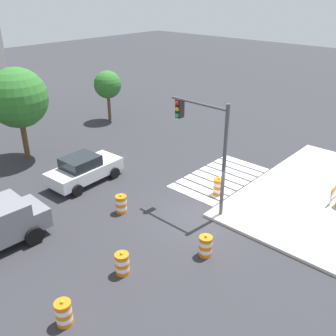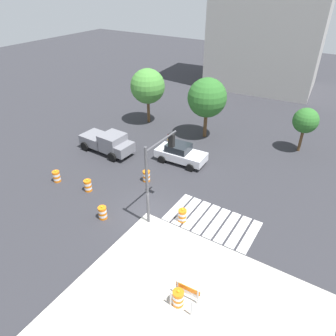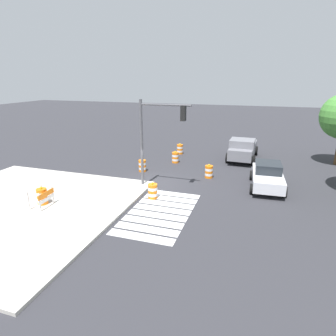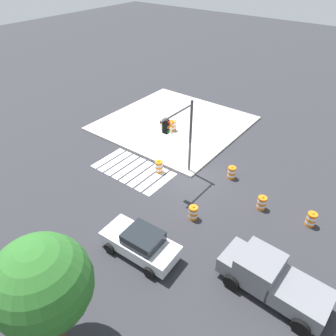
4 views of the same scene
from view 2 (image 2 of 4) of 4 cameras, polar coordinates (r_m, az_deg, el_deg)
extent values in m
plane|color=#2D2D33|center=(21.30, -3.94, -8.54)|extent=(120.00, 120.00, 0.00)
cube|color=#BCB7AD|center=(15.86, 1.64, -28.28)|extent=(12.00, 12.00, 0.15)
cube|color=silver|center=(21.85, 1.80, -7.20)|extent=(0.60, 3.20, 0.02)
cube|color=silver|center=(21.57, 3.52, -7.87)|extent=(0.60, 3.20, 0.02)
cube|color=silver|center=(21.31, 5.30, -8.55)|extent=(0.60, 3.20, 0.02)
cube|color=silver|center=(21.08, 7.12, -9.23)|extent=(0.60, 3.20, 0.02)
cube|color=silver|center=(20.87, 8.99, -9.92)|extent=(0.60, 3.20, 0.02)
cube|color=silver|center=(20.69, 10.90, -10.62)|extent=(0.60, 3.20, 0.02)
cube|color=silver|center=(20.53, 12.85, -11.31)|extent=(0.60, 3.20, 0.02)
cube|color=silver|center=(20.40, 14.84, -12.00)|extent=(0.60, 3.20, 0.02)
cube|color=silver|center=(26.59, 2.39, 2.42)|extent=(4.38, 2.04, 0.70)
cube|color=#1E2328|center=(26.38, 1.94, 3.78)|extent=(1.97, 1.69, 0.60)
cylinder|color=black|center=(27.02, 5.85, 1.93)|extent=(0.67, 0.27, 0.66)
cylinder|color=black|center=(25.53, 4.07, 0.07)|extent=(0.67, 0.27, 0.66)
cylinder|color=black|center=(28.05, 0.83, 3.32)|extent=(0.67, 0.27, 0.66)
cylinder|color=black|center=(26.61, -1.15, 1.60)|extent=(0.67, 0.27, 0.66)
cube|color=slate|center=(29.51, -13.02, 5.18)|extent=(2.58, 2.10, 0.90)
cube|color=slate|center=(27.98, -10.11, 4.67)|extent=(1.98, 2.08, 1.50)
cube|color=slate|center=(27.43, -8.39, 3.53)|extent=(1.48, 1.96, 0.90)
cylinder|color=black|center=(28.48, -7.40, 3.72)|extent=(0.85, 0.33, 0.84)
cylinder|color=black|center=(27.21, -10.21, 2.01)|extent=(0.85, 0.33, 0.84)
cylinder|color=black|center=(30.64, -12.21, 5.39)|extent=(0.85, 0.33, 0.84)
cylinder|color=black|center=(29.47, -15.01, 3.86)|extent=(0.85, 0.33, 0.84)
cylinder|color=orange|center=(25.87, -19.64, -2.12)|extent=(0.56, 0.56, 0.18)
cylinder|color=white|center=(25.77, -19.71, -1.79)|extent=(0.56, 0.56, 0.18)
cylinder|color=orange|center=(25.68, -19.78, -1.46)|extent=(0.56, 0.56, 0.18)
cylinder|color=white|center=(25.58, -19.85, -1.12)|extent=(0.56, 0.56, 0.18)
cylinder|color=orange|center=(25.49, -19.93, -0.78)|extent=(0.56, 0.56, 0.18)
sphere|color=yellow|center=(25.42, -19.99, -0.50)|extent=(0.12, 0.12, 0.12)
cylinder|color=orange|center=(24.12, -14.38, -3.82)|extent=(0.56, 0.56, 0.18)
cylinder|color=white|center=(24.02, -14.44, -3.48)|extent=(0.56, 0.56, 0.18)
cylinder|color=orange|center=(23.92, -14.50, -3.12)|extent=(0.56, 0.56, 0.18)
cylinder|color=white|center=(23.82, -14.55, -2.77)|extent=(0.56, 0.56, 0.18)
cylinder|color=orange|center=(23.72, -14.61, -2.41)|extent=(0.56, 0.56, 0.18)
sphere|color=yellow|center=(23.63, -14.66, -2.11)|extent=(0.12, 0.12, 0.12)
cylinder|color=orange|center=(20.76, 2.63, -9.46)|extent=(0.56, 0.56, 0.18)
cylinder|color=white|center=(20.64, 2.64, -9.08)|extent=(0.56, 0.56, 0.18)
cylinder|color=orange|center=(20.52, 2.65, -8.71)|extent=(0.56, 0.56, 0.18)
cylinder|color=white|center=(20.40, 2.66, -8.32)|extent=(0.56, 0.56, 0.18)
cylinder|color=orange|center=(20.28, 2.68, -7.94)|extent=(0.56, 0.56, 0.18)
sphere|color=yellow|center=(20.19, 2.69, -7.61)|extent=(0.12, 0.12, 0.12)
cylinder|color=orange|center=(24.47, -3.95, -2.18)|extent=(0.56, 0.56, 0.18)
cylinder|color=white|center=(24.37, -3.97, -1.83)|extent=(0.56, 0.56, 0.18)
cylinder|color=orange|center=(24.27, -3.98, -1.47)|extent=(0.56, 0.56, 0.18)
cylinder|color=white|center=(24.17, -4.00, -1.12)|extent=(0.56, 0.56, 0.18)
cylinder|color=orange|center=(24.07, -4.01, -0.76)|extent=(0.56, 0.56, 0.18)
sphere|color=yellow|center=(23.99, -4.03, -0.46)|extent=(0.12, 0.12, 0.12)
cylinder|color=orange|center=(21.39, -11.82, -8.77)|extent=(0.56, 0.56, 0.18)
cylinder|color=white|center=(21.27, -11.87, -8.40)|extent=(0.56, 0.56, 0.18)
cylinder|color=orange|center=(21.16, -11.92, -8.03)|extent=(0.56, 0.56, 0.18)
cylinder|color=white|center=(21.04, -11.98, -7.66)|extent=(0.56, 0.56, 0.18)
cylinder|color=orange|center=(20.93, -12.03, -7.28)|extent=(0.56, 0.56, 0.18)
sphere|color=yellow|center=(20.84, -12.08, -6.96)|extent=(0.12, 0.12, 0.12)
cylinder|color=orange|center=(16.52, 1.85, -23.45)|extent=(0.56, 0.56, 0.18)
cylinder|color=white|center=(16.37, 1.86, -23.10)|extent=(0.56, 0.56, 0.18)
cylinder|color=orange|center=(16.22, 1.87, -22.74)|extent=(0.56, 0.56, 0.18)
cylinder|color=white|center=(16.08, 1.88, -22.37)|extent=(0.56, 0.56, 0.18)
cylinder|color=orange|center=(15.93, 1.89, -21.99)|extent=(0.56, 0.56, 0.18)
sphere|color=yellow|center=(15.81, 1.90, -21.67)|extent=(0.12, 0.12, 0.12)
cube|color=silver|center=(16.50, 1.75, -21.08)|extent=(0.07, 0.07, 1.00)
cube|color=silver|center=(16.14, 0.51, -22.84)|extent=(0.07, 0.07, 1.00)
cube|color=silver|center=(16.25, 5.48, -22.51)|extent=(0.07, 0.07, 1.00)
cube|color=silver|center=(15.88, 4.35, -24.35)|extent=(0.07, 0.07, 1.00)
cube|color=orange|center=(16.18, 3.66, -21.23)|extent=(1.30, 0.12, 0.28)
cube|color=white|center=(16.42, 3.62, -21.85)|extent=(1.30, 0.12, 0.20)
cylinder|color=#4C4C51|center=(18.84, -3.85, -3.51)|extent=(0.18, 0.18, 5.50)
cylinder|color=#4C4C51|center=(18.67, -1.21, 5.03)|extent=(0.15, 3.20, 0.12)
cube|color=black|center=(19.71, 0.64, 5.11)|extent=(0.36, 0.28, 0.90)
sphere|color=red|center=(19.67, 0.17, 6.03)|extent=(0.20, 0.20, 0.20)
sphere|color=#F2A514|center=(19.80, 0.17, 5.25)|extent=(0.20, 0.20, 0.20)
sphere|color=green|center=(19.94, 0.17, 4.48)|extent=(0.20, 0.20, 0.20)
cylinder|color=brown|center=(30.90, 6.86, 8.07)|extent=(0.34, 0.34, 2.71)
sphere|color=#2D6B28|center=(29.92, 7.19, 12.69)|extent=(3.69, 3.69, 3.69)
cylinder|color=brown|center=(30.59, 23.21, 4.79)|extent=(0.26, 0.26, 2.21)
sphere|color=#2D6B28|center=(29.85, 23.97, 7.97)|extent=(2.21, 2.21, 2.21)
cylinder|color=brown|center=(34.04, -3.60, 10.56)|extent=(0.30, 0.30, 2.71)
sphere|color=#478C38|center=(33.17, -3.76, 14.76)|extent=(3.58, 3.58, 3.58)
camera|label=1|loc=(23.19, -49.22, 12.36)|focal=40.58mm
camera|label=3|loc=(21.79, 49.43, 1.85)|focal=30.79mm
camera|label=4|loc=(34.37, -2.75, 32.18)|focal=33.90mm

